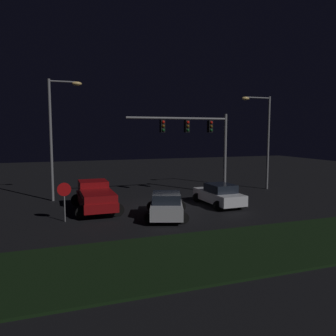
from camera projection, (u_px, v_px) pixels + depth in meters
The scene contains 9 objects.
ground_plane at pixel (170, 206), 23.30m from camera, with size 80.00×80.00×0.00m, color black.
grass_median at pixel (242, 248), 14.67m from camera, with size 25.05×5.55×0.10m, color black.
pickup_truck at pixel (95, 195), 22.02m from camera, with size 2.88×5.41×1.80m.
car_sedan at pixel (166, 205), 20.16m from camera, with size 3.36×4.75×1.51m.
car_sedan_far at pixel (219, 195), 23.55m from camera, with size 2.58×4.46×1.51m.
traffic_signal_gantry at pixel (198, 134), 26.75m from camera, with size 8.32×0.56×6.50m.
street_lamp_left at pixel (57, 126), 24.69m from camera, with size 2.39×0.44×8.82m.
street_lamp_right at pixel (263, 131), 29.68m from camera, with size 2.87×0.44×8.13m.
stop_sign at pixel (64, 194), 19.10m from camera, with size 0.76×0.08×2.23m.
Camera 1 is at (-7.82, -21.52, 5.04)m, focal length 36.42 mm.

